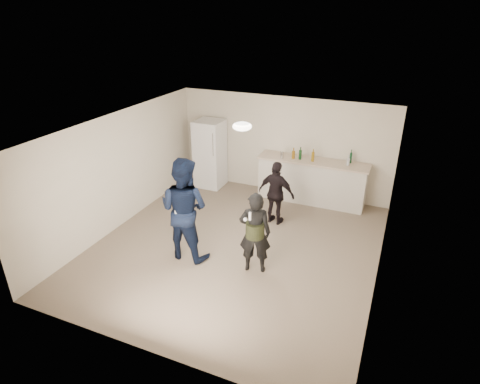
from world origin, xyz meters
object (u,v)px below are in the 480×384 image
at_px(man, 184,209).
at_px(woman, 255,233).
at_px(fridge, 210,154).
at_px(spectator, 276,193).
at_px(counter, 311,182).
at_px(shaker, 282,155).

relative_size(man, woman, 1.29).
bearing_deg(fridge, spectator, -29.92).
bearing_deg(counter, shaker, -168.84).
distance_m(shaker, woman, 3.16).
relative_size(shaker, spectator, 0.12).
distance_m(man, spectator, 2.28).
relative_size(shaker, woman, 0.11).
height_order(counter, man, man).
xyz_separation_m(shaker, spectator, (0.28, -1.24, -0.45)).
bearing_deg(spectator, man, 66.87).
bearing_deg(man, spectator, -119.81).
relative_size(fridge, spectator, 1.23).
bearing_deg(man, fridge, -69.04).
xyz_separation_m(fridge, spectator, (2.30, -1.32, -0.17)).
xyz_separation_m(counter, woman, (-0.26, -3.24, 0.26)).
bearing_deg(counter, fridge, -178.55).
bearing_deg(man, shaker, -103.94).
bearing_deg(woman, man, -13.31).
xyz_separation_m(man, spectator, (1.20, 1.92, -0.29)).
bearing_deg(counter, man, -116.65).
xyz_separation_m(shaker, woman, (0.49, -3.10, -0.39)).
height_order(man, woman, man).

